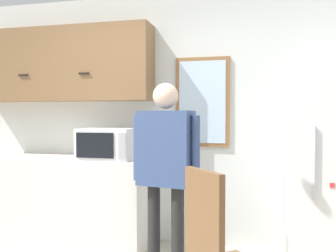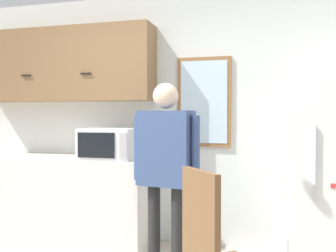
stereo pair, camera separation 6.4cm
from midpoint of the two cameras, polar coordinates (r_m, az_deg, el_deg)
The scene contains 7 objects.
back_wall at distance 4.10m, azimuth 0.62°, elevation 1.20°, with size 6.00×0.06×2.70m.
counter at distance 4.33m, azimuth -15.96°, elevation -10.62°, with size 2.07×0.64×0.93m.
upper_cabinets at distance 4.39m, azimuth -15.14°, elevation 8.91°, with size 2.07×0.37×0.81m.
microwave at distance 3.86m, azimuth -8.60°, elevation -2.72°, with size 0.56×0.37×0.32m.
person at distance 3.23m, azimuth 0.20°, elevation -4.89°, with size 0.61×0.30×1.66m.
chair at distance 2.36m, azimuth 7.82°, elevation -18.53°, with size 0.58×0.58×1.07m.
window at distance 3.98m, azimuth 5.96°, elevation 3.65°, with size 0.57×0.05×0.94m.
Camera 2 is at (1.06, -2.00, 1.39)m, focal length 40.00 mm.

